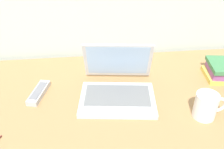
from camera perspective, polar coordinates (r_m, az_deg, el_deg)
desk at (r=1.06m, az=-1.10°, el=-6.17°), size 1.60×0.76×0.03m
laptop at (r=1.05m, az=1.29°, el=-2.53°), size 0.34×0.33×0.21m
coffee_mug at (r=1.00m, az=21.04°, el=-6.70°), size 0.13×0.09×0.10m
remote_control_far at (r=1.11m, az=-16.58°, el=-4.01°), size 0.09×0.17×0.02m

